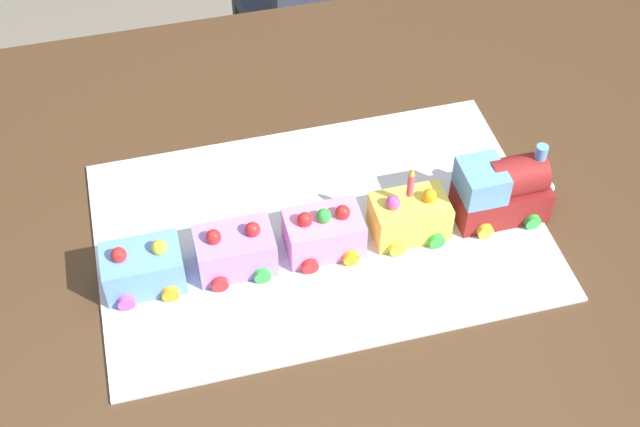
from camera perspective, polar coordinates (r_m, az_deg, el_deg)
The scene contains 9 objects.
dining_table at distance 1.27m, azimuth 0.01°, elevation -3.42°, with size 1.40×1.00×0.74m.
chair at distance 2.03m, azimuth 1.49°, elevation 13.24°, with size 0.45×0.45×0.86m.
cake_board at distance 1.17m, azimuth -0.00°, elevation -1.05°, with size 0.60×0.40×0.00m, color silver.
cake_locomotive at distance 1.18m, azimuth 11.95°, elevation 1.56°, with size 0.14×0.08×0.12m.
cake_car_hopper_lemon at distance 1.15m, azimuth 5.94°, elevation -0.19°, with size 0.10×0.08×0.07m.
cake_car_caboose_bubblegum at distance 1.13m, azimuth 0.25°, elevation -1.28°, with size 0.10×0.08×0.07m.
cake_car_tanker_lavender at distance 1.11m, azimuth -5.65°, elevation -2.43°, with size 0.10×0.08×0.07m.
cake_car_flatbed_sky_blue at distance 1.11m, azimuth -11.63°, elevation -3.55°, with size 0.10×0.08×0.07m.
birthday_candle at distance 1.10m, azimuth 6.04°, elevation 2.08°, with size 0.01×0.01×0.05m.
Camera 1 is at (0.20, 0.77, 1.62)m, focal length 48.32 mm.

